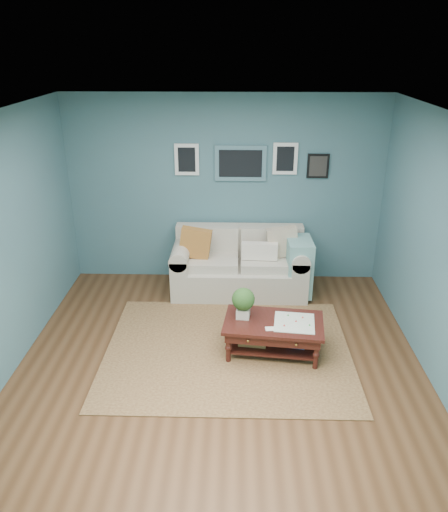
{
  "coord_description": "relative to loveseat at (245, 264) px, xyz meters",
  "views": [
    {
      "loc": [
        0.17,
        -4.42,
        3.34
      ],
      "look_at": [
        0.02,
        1.0,
        0.98
      ],
      "focal_mm": 35.0,
      "sensor_mm": 36.0,
      "label": 1
    }
  ],
  "objects": [
    {
      "name": "area_rug",
      "position": [
        -0.21,
        -1.56,
        -0.4
      ],
      "size": [
        2.83,
        2.27,
        0.01
      ],
      "primitive_type": "cube",
      "color": "#55351D",
      "rests_on": "ground"
    },
    {
      "name": "loveseat",
      "position": [
        0.0,
        0.0,
        0.0
      ],
      "size": [
        1.93,
        0.88,
        0.99
      ],
      "color": "beige",
      "rests_on": "ground"
    },
    {
      "name": "room_shell",
      "position": [
        -0.29,
        -1.97,
        0.96
      ],
      "size": [
        5.0,
        5.02,
        2.7
      ],
      "color": "brown",
      "rests_on": "ground"
    },
    {
      "name": "coffee_table",
      "position": [
        0.24,
        -1.56,
        -0.06
      ],
      "size": [
        1.18,
        0.77,
        0.78
      ],
      "rotation": [
        0.0,
        0.0,
        -0.11
      ],
      "color": "black",
      "rests_on": "ground"
    }
  ]
}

